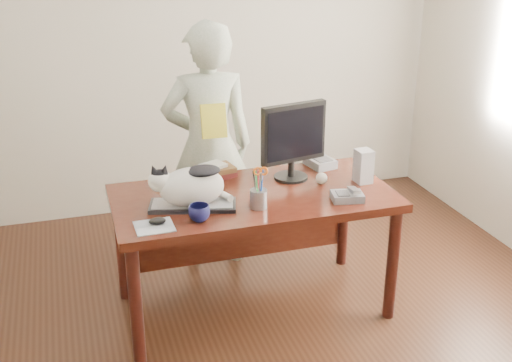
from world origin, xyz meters
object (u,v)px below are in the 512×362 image
at_px(pen_cup, 259,196).
at_px(person, 208,147).
at_px(desk, 250,212).
at_px(baseball, 322,178).
at_px(mouse, 157,221).
at_px(coffee_mug, 199,213).
at_px(speaker, 363,166).
at_px(phone, 348,196).
at_px(calculator, 320,162).
at_px(monitor, 293,137).
at_px(book_stack, 215,171).
at_px(cat, 189,185).
at_px(keyboard, 193,205).

bearing_deg(pen_cup, person, 95.11).
xyz_separation_m(desk, baseball, (0.43, -0.05, 0.18)).
xyz_separation_m(mouse, coffee_mug, (0.22, -0.02, 0.02)).
xyz_separation_m(coffee_mug, speaker, (1.05, 0.24, 0.06)).
distance_m(phone, calculator, 0.55).
relative_size(monitor, phone, 2.43).
bearing_deg(calculator, book_stack, 167.34).
bearing_deg(person, desk, 103.28).
relative_size(phone, speaker, 0.96).
relative_size(cat, baseball, 6.64).
relative_size(coffee_mug, person, 0.07).
height_order(desk, calculator, calculator).
xyz_separation_m(keyboard, calculator, (0.91, 0.39, 0.01)).
xyz_separation_m(cat, speaker, (1.06, 0.06, -0.03)).
distance_m(calculator, person, 0.74).
xyz_separation_m(phone, book_stack, (-0.63, 0.56, 0.01)).
distance_m(pen_cup, phone, 0.51).
height_order(desk, monitor, monitor).
distance_m(coffee_mug, speaker, 1.08).
height_order(coffee_mug, book_stack, coffee_mug).
bearing_deg(coffee_mug, pen_cup, 11.15).
bearing_deg(desk, monitor, 13.28).
distance_m(cat, book_stack, 0.48).
bearing_deg(baseball, desk, 173.66).
xyz_separation_m(monitor, calculator, (0.25, 0.16, -0.24)).
relative_size(coffee_mug, baseball, 1.61).
height_order(pen_cup, book_stack, pen_cup).
distance_m(monitor, book_stack, 0.52).
distance_m(phone, book_stack, 0.84).
xyz_separation_m(monitor, mouse, (-0.88, -0.38, -0.25)).
bearing_deg(keyboard, person, 85.76).
bearing_deg(calculator, coffee_mug, -159.63).
bearing_deg(calculator, baseball, -122.18).
bearing_deg(phone, desk, 158.15).
relative_size(cat, pen_cup, 1.93).
distance_m(cat, baseball, 0.83).
bearing_deg(calculator, speaker, -77.50).
bearing_deg(cat, calculator, 37.86).
distance_m(desk, calculator, 0.61).
bearing_deg(desk, person, 99.89).
height_order(phone, calculator, phone).
bearing_deg(phone, monitor, 127.56).
height_order(cat, mouse, cat).
height_order(monitor, mouse, monitor).
xyz_separation_m(speaker, person, (-0.78, 0.69, -0.03)).
height_order(cat, person, person).
distance_m(mouse, baseball, 1.05).
bearing_deg(phone, keyboard, -178.99).
relative_size(coffee_mug, phone, 0.58).
xyz_separation_m(cat, phone, (0.86, -0.16, -0.11)).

